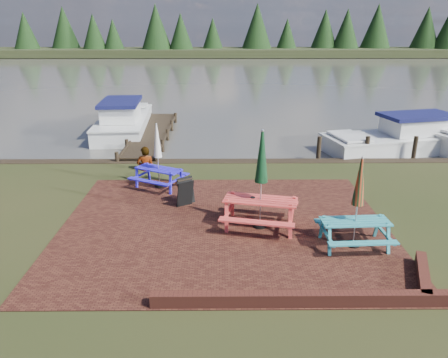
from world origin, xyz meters
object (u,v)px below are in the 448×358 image
picnic_table_teal (356,217)px  jetty (152,133)px  picnic_table_red (261,195)px  picnic_table_blue (158,166)px  chalkboard (186,192)px  person (144,147)px  boat_near (402,140)px  boat_jetty (124,122)px

picnic_table_teal → jetty: 13.29m
picnic_table_red → picnic_table_blue: size_ratio=1.24×
picnic_table_red → jetty: size_ratio=0.30×
chalkboard → jetty: chalkboard is taller
picnic_table_blue → person: size_ratio=1.20×
boat_near → jetty: bearing=65.9°
picnic_table_teal → picnic_table_blue: picnic_table_teal is taller
boat_jetty → picnic_table_red: bearing=-66.1°
chalkboard → person: bearing=85.2°
picnic_table_blue → boat_jetty: 9.11m
picnic_table_teal → boat_near: (4.85, 9.21, -0.47)m
picnic_table_red → chalkboard: picnic_table_red is taller
jetty → boat_near: size_ratio=1.27×
chalkboard → jetty: (-2.33, 8.77, -0.32)m
boat_jetty → picnic_table_teal: bearing=-60.5°
jetty → boat_jetty: 2.21m
person → jetty: bearing=-89.8°
picnic_table_blue → chalkboard: 1.92m
picnic_table_red → picnic_table_blue: bearing=148.4°
picnic_table_teal → boat_jetty: 15.37m
boat_jetty → person: bearing=-75.7°
picnic_table_teal → boat_near: picnic_table_teal is taller
picnic_table_red → picnic_table_blue: 4.47m
picnic_table_blue → chalkboard: size_ratio=2.60×
picnic_table_blue → picnic_table_red: bearing=-16.8°
jetty → person: person is taller
chalkboard → boat_jetty: size_ratio=0.12×
chalkboard → boat_near: bearing=2.7°
chalkboard → jetty: size_ratio=0.09×
picnic_table_red → boat_jetty: (-6.17, 11.73, -0.56)m
picnic_table_teal → chalkboard: bearing=146.2°
chalkboard → boat_jetty: 10.94m
jetty → picnic_table_teal: bearing=-59.4°
picnic_table_teal → jetty: bearing=117.8°
person → chalkboard: bearing=112.2°
picnic_table_blue → boat_near: bearing=53.4°
picnic_table_blue → boat_near: picnic_table_blue is taller
picnic_table_teal → picnic_table_red: size_ratio=0.86×
picnic_table_red → chalkboard: 2.71m
chalkboard → picnic_table_red: bearing=-68.1°
picnic_table_blue → boat_near: (10.31, 4.97, -0.42)m
picnic_table_teal → chalkboard: (-4.43, 2.65, -0.38)m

